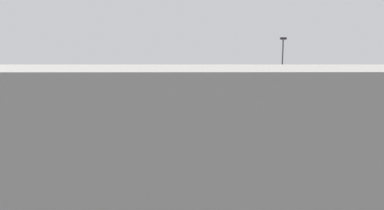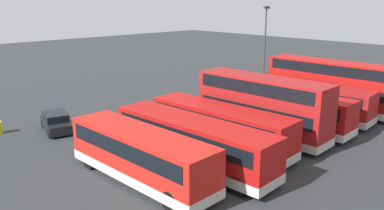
# 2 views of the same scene
# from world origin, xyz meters

# --- Properties ---
(ground_plane) EXTENTS (140.00, 140.00, 0.00)m
(ground_plane) POSITION_xyz_m (0.00, 0.00, 0.00)
(ground_plane) COLOR #2D3033
(bus_double_decker_near_end) EXTENTS (2.82, 11.79, 4.55)m
(bus_double_decker_near_end) POSITION_xyz_m (-10.80, 9.65, 2.45)
(bus_double_decker_near_end) COLOR #B71411
(bus_double_decker_near_end) RESTS_ON ground
(bus_single_deck_second) EXTENTS (3.42, 11.77, 2.95)m
(bus_single_deck_second) POSITION_xyz_m (-7.16, 9.27, 1.62)
(bus_single_deck_second) COLOR #A51919
(bus_single_deck_second) RESTS_ON ground
(bus_single_deck_third) EXTENTS (3.11, 11.34, 2.95)m
(bus_single_deck_third) POSITION_xyz_m (-3.38, 9.60, 1.62)
(bus_single_deck_third) COLOR #B71411
(bus_single_deck_third) RESTS_ON ground
(bus_double_decker_fourth) EXTENTS (2.99, 10.38, 4.55)m
(bus_double_decker_fourth) POSITION_xyz_m (-0.14, 9.93, 2.45)
(bus_double_decker_fourth) COLOR #A51919
(bus_double_decker_fourth) RESTS_ON ground
(bus_single_deck_fifth) EXTENTS (3.18, 10.98, 2.95)m
(bus_single_deck_fifth) POSITION_xyz_m (3.79, 9.40, 1.62)
(bus_single_deck_fifth) COLOR #B71411
(bus_single_deck_fifth) RESTS_ON ground
(bus_single_deck_sixth) EXTENTS (3.18, 11.62, 2.95)m
(bus_single_deck_sixth) POSITION_xyz_m (7.15, 10.17, 1.62)
(bus_single_deck_sixth) COLOR #B71411
(bus_single_deck_sixth) RESTS_ON ground
(bus_single_deck_seventh) EXTENTS (2.98, 10.23, 2.95)m
(bus_single_deck_seventh) POSITION_xyz_m (10.70, 9.71, 1.62)
(bus_single_deck_seventh) COLOR red
(bus_single_deck_seventh) RESTS_ON ground
(box_truck_blue) EXTENTS (4.11, 7.87, 3.20)m
(box_truck_blue) POSITION_xyz_m (-17.99, 11.03, 1.71)
(box_truck_blue) COLOR #595960
(box_truck_blue) RESTS_ON ground
(car_hatchback_silver) EXTENTS (2.72, 4.30, 1.43)m
(car_hatchback_silver) POSITION_xyz_m (10.22, -1.99, 0.70)
(car_hatchback_silver) COLOR black
(car_hatchback_silver) RESTS_ON ground
(lamp_post_tall) EXTENTS (0.70, 0.30, 9.26)m
(lamp_post_tall) POSITION_xyz_m (-12.24, 1.21, 5.33)
(lamp_post_tall) COLOR #38383D
(lamp_post_tall) RESTS_ON ground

